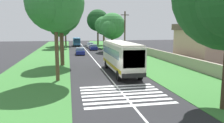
# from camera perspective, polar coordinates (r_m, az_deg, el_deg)

# --- Properties ---
(ground) EXTENTS (160.00, 160.00, 0.00)m
(ground) POSITION_cam_1_polar(r_m,az_deg,el_deg) (21.25, 0.76, -5.95)
(ground) COLOR #262628
(grass_verge_left) EXTENTS (120.00, 8.00, 0.04)m
(grass_verge_left) POSITION_cam_1_polar(r_m,az_deg,el_deg) (35.74, -17.38, -0.39)
(grass_verge_left) COLOR #387533
(grass_verge_left) RESTS_ON ground
(grass_verge_right) EXTENTS (120.00, 8.00, 0.04)m
(grass_verge_right) POSITION_cam_1_polar(r_m,az_deg,el_deg) (37.66, 8.26, 0.34)
(grass_verge_right) COLOR #387533
(grass_verge_right) RESTS_ON ground
(centre_line) EXTENTS (110.00, 0.16, 0.01)m
(centre_line) POSITION_cam_1_polar(r_m,az_deg,el_deg) (35.79, -4.22, -0.04)
(centre_line) COLOR silver
(centre_line) RESTS_ON ground
(coach_bus) EXTENTS (11.16, 2.62, 3.73)m
(coach_bus) POSITION_cam_1_polar(r_m,az_deg,el_deg) (26.25, 2.26, 1.58)
(coach_bus) COLOR silver
(coach_bus) RESTS_ON ground
(zebra_crossing) EXTENTS (5.85, 6.80, 0.01)m
(zebra_crossing) POSITION_cam_1_polar(r_m,az_deg,el_deg) (18.15, 2.96, -8.49)
(zebra_crossing) COLOR silver
(zebra_crossing) RESTS_ON ground
(trailing_car_0) EXTENTS (4.30, 1.78, 1.43)m
(trailing_car_0) POSITION_cam_1_polar(r_m,az_deg,el_deg) (46.10, -8.30, 2.63)
(trailing_car_0) COLOR navy
(trailing_car_0) RESTS_ON ground
(trailing_car_1) EXTENTS (4.30, 1.78, 1.43)m
(trailing_car_1) POSITION_cam_1_polar(r_m,az_deg,el_deg) (55.84, -4.91, 3.70)
(trailing_car_1) COLOR navy
(trailing_car_1) RESTS_ON ground
(trailing_car_2) EXTENTS (4.30, 1.78, 1.43)m
(trailing_car_2) POSITION_cam_1_polar(r_m,az_deg,el_deg) (62.44, -5.71, 4.19)
(trailing_car_2) COLOR silver
(trailing_car_2) RESTS_ON ground
(trailing_minibus_0) EXTENTS (6.00, 2.14, 2.53)m
(trailing_minibus_0) POSITION_cam_1_polar(r_m,az_deg,el_deg) (69.33, -9.20, 5.28)
(trailing_minibus_0) COLOR teal
(trailing_minibus_0) RESTS_ON ground
(roadside_tree_left_0) EXTENTS (7.28, 6.26, 9.36)m
(roadside_tree_left_0) POSITION_cam_1_polar(r_m,az_deg,el_deg) (61.49, -13.45, 9.02)
(roadside_tree_left_0) COLOR #4C3826
(roadside_tree_left_0) RESTS_ON grass_verge_left
(roadside_tree_left_1) EXTENTS (6.64, 5.76, 10.69)m
(roadside_tree_left_1) POSITION_cam_1_polar(r_m,az_deg,el_deg) (22.89, -14.92, 14.23)
(roadside_tree_left_1) COLOR brown
(roadside_tree_left_1) RESTS_ON grass_verge_left
(roadside_tree_left_2) EXTENTS (7.28, 5.79, 10.38)m
(roadside_tree_left_2) POSITION_cam_1_polar(r_m,az_deg,el_deg) (32.62, -13.48, 11.84)
(roadside_tree_left_2) COLOR brown
(roadside_tree_left_2) RESTS_ON grass_verge_left
(roadside_tree_left_3) EXTENTS (9.00, 7.39, 12.27)m
(roadside_tree_left_3) POSITION_cam_1_polar(r_m,az_deg,el_deg) (70.86, -12.22, 10.80)
(roadside_tree_left_3) COLOR brown
(roadside_tree_left_3) RESTS_ON grass_verge_left
(roadside_tree_right_0) EXTENTS (7.52, 6.10, 8.95)m
(roadside_tree_right_0) POSITION_cam_1_polar(r_m,az_deg,el_deg) (51.69, -0.13, 8.98)
(roadside_tree_right_0) COLOR #3D2D1E
(roadside_tree_right_0) RESTS_ON grass_verge_right
(roadside_tree_right_2) EXTENTS (5.66, 5.08, 8.67)m
(roadside_tree_right_2) POSITION_cam_1_polar(r_m,az_deg,el_deg) (61.56, -2.25, 9.17)
(roadside_tree_right_2) COLOR brown
(roadside_tree_right_2) RESTS_ON grass_verge_right
(roadside_tree_right_3) EXTENTS (8.10, 7.16, 11.62)m
(roadside_tree_right_3) POSITION_cam_1_polar(r_m,az_deg,el_deg) (73.68, -3.85, 10.50)
(roadside_tree_right_3) COLOR #3D2D1E
(roadside_tree_right_3) RESTS_ON grass_verge_right
(utility_pole) EXTENTS (0.24, 1.40, 8.18)m
(utility_pole) POSITION_cam_1_polar(r_m,az_deg,el_deg) (37.70, 3.34, 6.91)
(utility_pole) COLOR #473828
(utility_pole) RESTS_ON grass_verge_right
(roadside_wall) EXTENTS (70.00, 0.40, 1.46)m
(roadside_wall) POSITION_cam_1_polar(r_m,az_deg,el_deg) (43.40, 10.32, 2.36)
(roadside_wall) COLOR #9E937F
(roadside_wall) RESTS_ON grass_verge_right
(roadside_building) EXTENTS (9.59, 8.47, 6.09)m
(roadside_building) POSITION_cam_1_polar(r_m,az_deg,el_deg) (37.08, 24.26, 4.35)
(roadside_building) COLOR tan
(roadside_building) RESTS_ON ground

